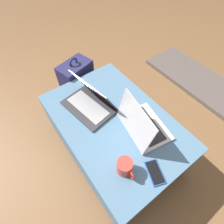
{
  "coord_description": "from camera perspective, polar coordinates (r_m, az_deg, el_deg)",
  "views": [
    {
      "loc": [
        0.53,
        -0.41,
        1.42
      ],
      "look_at": [
        -0.02,
        -0.01,
        0.51
      ],
      "focal_mm": 28.0,
      "sensor_mm": 36.0,
      "label": 1
    }
  ],
  "objects": [
    {
      "name": "ground_plane",
      "position": [
        1.57,
        0.53,
        -11.48
      ],
      "size": [
        14.0,
        14.0,
        0.0
      ],
      "primitive_type": "plane",
      "color": "brown"
    },
    {
      "name": "ottoman",
      "position": [
        1.37,
        0.6,
        -7.62
      ],
      "size": [
        1.03,
        0.68,
        0.43
      ],
      "color": "#2A3D4E",
      "rests_on": "ground_plane"
    },
    {
      "name": "laptop_near",
      "position": [
        1.24,
        -7.06,
        3.49
      ],
      "size": [
        0.39,
        0.3,
        0.23
      ],
      "rotation": [
        0.0,
        0.0,
        0.17
      ],
      "color": "#333338",
      "rests_on": "ottoman"
    },
    {
      "name": "laptop_far",
      "position": [
        1.13,
        9.61,
        -4.11
      ],
      "size": [
        0.36,
        0.29,
        0.25
      ],
      "rotation": [
        0.0,
        0.0,
        2.97
      ],
      "color": "#B7B7BC",
      "rests_on": "ottoman"
    },
    {
      "name": "cell_phone",
      "position": [
        1.06,
        13.79,
        -18.57
      ],
      "size": [
        0.16,
        0.12,
        0.01
      ],
      "rotation": [
        0.0,
        0.0,
        1.21
      ],
      "color": "#1E4C9E",
      "rests_on": "ottoman"
    },
    {
      "name": "backpack",
      "position": [
        1.73,
        -11.22,
        8.72
      ],
      "size": [
        0.29,
        0.32,
        0.54
      ],
      "rotation": [
        0.0,
        0.0,
        -1.31
      ],
      "color": "#23234C",
      "rests_on": "ground_plane"
    },
    {
      "name": "coffee_mug",
      "position": [
        1.0,
        4.28,
        -17.5
      ],
      "size": [
        0.13,
        0.09,
        0.1
      ],
      "color": "red",
      "rests_on": "ottoman"
    },
    {
      "name": "fireplace_hearth",
      "position": [
        2.25,
        28.01,
        7.89
      ],
      "size": [
        1.4,
        0.5,
        0.04
      ],
      "color": "#564C47",
      "rests_on": "ground_plane"
    }
  ]
}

